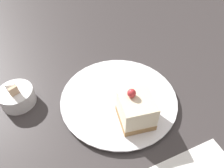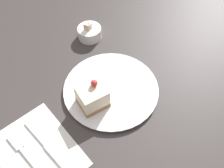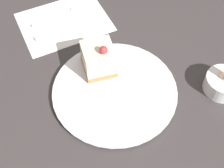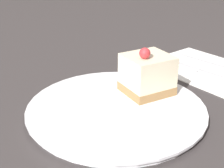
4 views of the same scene
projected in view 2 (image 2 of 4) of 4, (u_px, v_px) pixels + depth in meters
name	position (u px, v px, depth m)	size (l,w,h in m)	color
ground_plane	(102.00, 86.00, 0.76)	(4.00, 4.00, 0.00)	#383333
plate	(111.00, 89.00, 0.74)	(0.28, 0.28, 0.01)	white
cake_slice	(92.00, 96.00, 0.68)	(0.09, 0.09, 0.08)	#9E7547
napkin	(37.00, 152.00, 0.64)	(0.20, 0.25, 0.00)	white
fork	(25.00, 153.00, 0.63)	(0.02, 0.17, 0.00)	silver
knife	(50.00, 150.00, 0.64)	(0.01, 0.18, 0.00)	silver
sugar_bowl	(90.00, 33.00, 0.87)	(0.08, 0.08, 0.06)	white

